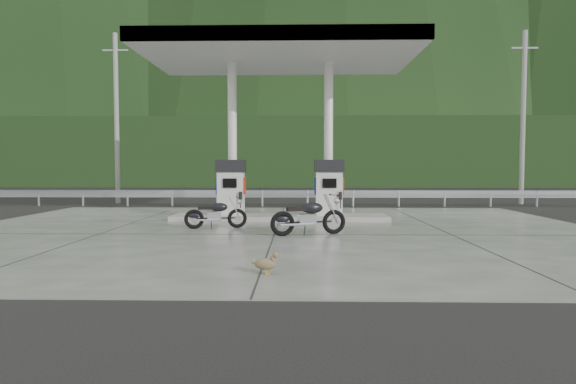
{
  "coord_description": "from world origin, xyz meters",
  "views": [
    {
      "loc": [
        0.63,
        -13.14,
        1.74
      ],
      "look_at": [
        0.3,
        1.0,
        1.0
      ],
      "focal_mm": 30.0,
      "sensor_mm": 36.0,
      "label": 1
    }
  ],
  "objects_px": {
    "gas_pump_left": "(231,187)",
    "motorcycle_left": "(216,215)",
    "gas_pump_right": "(329,187)",
    "duck": "(265,264)",
    "motorcycle_right": "(309,217)"
  },
  "relations": [
    {
      "from": "motorcycle_left",
      "to": "motorcycle_right",
      "type": "relative_size",
      "value": 0.87
    },
    {
      "from": "gas_pump_right",
      "to": "motorcycle_right",
      "type": "distance_m",
      "value": 3.64
    },
    {
      "from": "motorcycle_left",
      "to": "duck",
      "type": "xyz_separation_m",
      "value": [
        1.79,
        -5.73,
        -0.23
      ]
    },
    {
      "from": "gas_pump_right",
      "to": "motorcycle_left",
      "type": "height_order",
      "value": "gas_pump_right"
    },
    {
      "from": "gas_pump_left",
      "to": "duck",
      "type": "relative_size",
      "value": 4.2
    },
    {
      "from": "motorcycle_left",
      "to": "gas_pump_right",
      "type": "bearing_deg",
      "value": 23.24
    },
    {
      "from": "motorcycle_left",
      "to": "gas_pump_left",
      "type": "bearing_deg",
      "value": 76.05
    },
    {
      "from": "motorcycle_right",
      "to": "duck",
      "type": "bearing_deg",
      "value": -117.9
    },
    {
      "from": "gas_pump_right",
      "to": "motorcycle_right",
      "type": "height_order",
      "value": "gas_pump_right"
    },
    {
      "from": "gas_pump_left",
      "to": "gas_pump_right",
      "type": "bearing_deg",
      "value": 0.0
    },
    {
      "from": "gas_pump_right",
      "to": "duck",
      "type": "height_order",
      "value": "gas_pump_right"
    },
    {
      "from": "motorcycle_right",
      "to": "duck",
      "type": "xyz_separation_m",
      "value": [
        -0.79,
        -4.48,
        -0.29
      ]
    },
    {
      "from": "gas_pump_left",
      "to": "motorcycle_left",
      "type": "xyz_separation_m",
      "value": [
        -0.11,
        -2.27,
        -0.66
      ]
    },
    {
      "from": "motorcycle_right",
      "to": "gas_pump_right",
      "type": "bearing_deg",
      "value": 60.34
    },
    {
      "from": "gas_pump_right",
      "to": "duck",
      "type": "bearing_deg",
      "value": -100.76
    }
  ]
}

